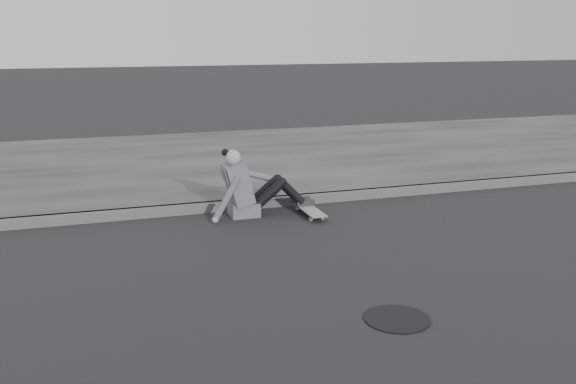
# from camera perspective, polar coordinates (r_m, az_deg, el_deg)

# --- Properties ---
(ground) EXTENTS (80.00, 80.00, 0.00)m
(ground) POSITION_cam_1_polar(r_m,az_deg,el_deg) (6.05, -2.90, -8.12)
(ground) COLOR black
(ground) RESTS_ON ground
(curb) EXTENTS (24.00, 0.16, 0.12)m
(curb) POSITION_cam_1_polar(r_m,az_deg,el_deg) (8.43, -7.54, -1.38)
(curb) COLOR #474747
(curb) RESTS_ON ground
(sidewalk) EXTENTS (24.00, 6.00, 0.12)m
(sidewalk) POSITION_cam_1_polar(r_m,az_deg,el_deg) (11.33, -10.40, 2.49)
(sidewalk) COLOR #333333
(sidewalk) RESTS_ON ground
(manhole) EXTENTS (0.54, 0.54, 0.01)m
(manhole) POSITION_cam_1_polar(r_m,az_deg,el_deg) (5.41, 9.66, -11.06)
(manhole) COLOR black
(manhole) RESTS_ON ground
(skateboard) EXTENTS (0.20, 0.78, 0.09)m
(skateboard) POSITION_cam_1_polar(r_m,az_deg,el_deg) (8.21, 1.91, -1.60)
(skateboard) COLOR gray
(skateboard) RESTS_ON ground
(seated_woman) EXTENTS (1.38, 0.46, 0.88)m
(seated_woman) POSITION_cam_1_polar(r_m,az_deg,el_deg) (8.15, -3.53, 0.37)
(seated_woman) COLOR #535355
(seated_woman) RESTS_ON ground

